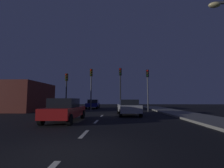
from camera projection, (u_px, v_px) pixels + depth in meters
The scene contains 13 objects.
ground_plane at pixel (97, 120), 11.12m from camera, with size 80.00×80.00×0.00m, color black.
sidewalk_curb_right at pixel (209, 120), 10.88m from camera, with size 3.00×40.00×0.15m, color gray.
lane_stripe_second at pixel (84, 134), 6.74m from camera, with size 0.16×1.60×0.01m, color silver.
lane_stripe_third at pixel (96, 122), 10.52m from camera, with size 0.16×1.60×0.01m, color silver.
lane_stripe_fourth at pixel (102, 116), 14.30m from camera, with size 0.16×1.60×0.01m, color silver.
traffic_signal_far_left at pixel (66, 85), 20.09m from camera, with size 0.32×0.38×4.65m.
traffic_signal_center_left at pixel (91, 82), 20.02m from camera, with size 0.32×0.38×5.21m.
traffic_signal_center_right at pixel (120, 81), 19.90m from camera, with size 0.32×0.38×5.28m.
traffic_signal_far_right at pixel (148, 82), 19.78m from camera, with size 0.32×0.38×5.07m.
car_stopped_ahead at pixel (128, 107), 14.90m from camera, with size 2.05×4.57×1.42m.
car_adjacent_lane at pixel (65, 110), 10.56m from camera, with size 1.85×4.38×1.50m.
car_oncoming_far at pixel (93, 104), 26.14m from camera, with size 1.98×4.60×1.43m.
storefront_left at pixel (24, 97), 20.68m from camera, with size 4.95×7.58×3.54m, color maroon.
Camera 1 is at (1.38, -4.27, 1.42)m, focal length 26.10 mm.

